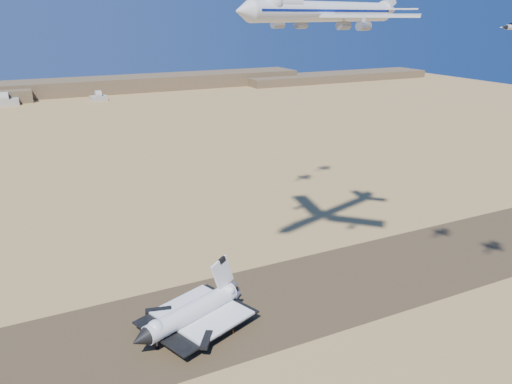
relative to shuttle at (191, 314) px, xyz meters
name	(u,v)px	position (x,y,z in m)	size (l,w,h in m)	color
ground	(221,316)	(11.12, 2.87, -5.59)	(1200.00, 1200.00, 0.00)	#A8844A
runway	(221,316)	(11.12, 2.87, -5.56)	(600.00, 50.00, 0.06)	#4B3A25
ridgeline	(112,87)	(76.44, 530.17, 2.04)	(960.00, 90.00, 18.00)	brown
hangars	(0,102)	(-52.88, 481.30, -0.76)	(200.50, 29.50, 30.00)	#B1AB9D
shuttle	(191,314)	(0.00, 0.00, 0.00)	(42.73, 35.36, 20.78)	white
carrier_747	(321,11)	(48.74, 7.05, 90.60)	(76.48, 56.93, 19.17)	silver
crew_a	(233,331)	(10.86, -8.11, -4.59)	(0.68, 0.45, 1.87)	orange
crew_b	(228,329)	(9.81, -6.08, -4.73)	(0.77, 0.45, 1.59)	orange
crew_c	(229,328)	(10.13, -6.15, -4.57)	(1.12, 0.57, 1.90)	orange
chase_jet_c	(287,3)	(67.19, 60.90, 94.04)	(15.36, 9.12, 3.96)	silver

